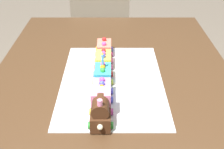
% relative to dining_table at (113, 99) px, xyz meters
% --- Properties ---
extents(dining_table, '(1.40, 1.00, 0.74)m').
position_rel_dining_table_xyz_m(dining_table, '(0.00, 0.00, 0.00)').
color(dining_table, '#4C331E').
rests_on(dining_table, ground).
extents(chair, '(0.42, 0.42, 0.86)m').
position_rel_dining_table_xyz_m(chair, '(1.03, 0.08, -0.16)').
color(chair, gray).
rests_on(chair, ground).
extents(cake_board, '(0.60, 0.40, 0.00)m').
position_rel_dining_table_xyz_m(cake_board, '(-0.04, 0.01, 0.11)').
color(cake_board, silver).
rests_on(cake_board, dining_table).
extents(cake_locomotive, '(0.14, 0.08, 0.12)m').
position_rel_dining_table_xyz_m(cake_locomotive, '(-0.28, 0.04, 0.16)').
color(cake_locomotive, '#472816').
rests_on(cake_locomotive, cake_board).
extents(cake_car_hopper_lavender, '(0.10, 0.08, 0.07)m').
position_rel_dining_table_xyz_m(cake_car_hopper_lavender, '(-0.15, 0.04, 0.14)').
color(cake_car_hopper_lavender, '#AD84E0').
rests_on(cake_car_hopper_lavender, cake_board).
extents(cake_car_flatbed_turquoise, '(0.10, 0.08, 0.07)m').
position_rel_dining_table_xyz_m(cake_car_flatbed_turquoise, '(-0.03, 0.04, 0.14)').
color(cake_car_flatbed_turquoise, '#38B7C6').
rests_on(cake_car_flatbed_turquoise, cake_board).
extents(cake_car_caboose_lemon, '(0.10, 0.08, 0.07)m').
position_rel_dining_table_xyz_m(cake_car_caboose_lemon, '(0.09, 0.04, 0.14)').
color(cake_car_caboose_lemon, '#F4E04C').
rests_on(cake_car_caboose_lemon, cake_board).
extents(cake_car_gondola_coral, '(0.10, 0.08, 0.07)m').
position_rel_dining_table_xyz_m(cake_car_gondola_coral, '(0.20, 0.04, 0.14)').
color(cake_car_gondola_coral, '#F27260').
rests_on(cake_car_gondola_coral, cake_board).
extents(birthday_candle, '(0.01, 0.01, 0.05)m').
position_rel_dining_table_xyz_m(birthday_candle, '(-0.03, 0.04, 0.21)').
color(birthday_candle, '#4CA5E5').
rests_on(birthday_candle, cake_car_flatbed_turquoise).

